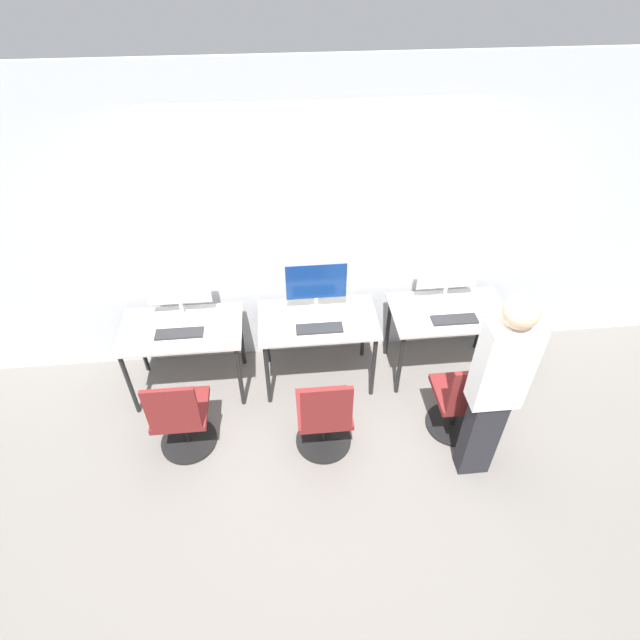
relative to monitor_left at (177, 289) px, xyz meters
The scene contains 18 objects.
ground_plane 1.67m from the monitor_left, 22.78° to the right, with size 20.00×20.00×0.00m, color slate.
wall_back 1.29m from the monitor_left, 11.77° to the left, with size 12.00×0.05×2.80m.
desk_left 0.42m from the monitor_left, 90.00° to the right, with size 1.06×0.64×0.75m.
monitor_left is the anchor object (origin of this frame).
keyboard_left 0.39m from the monitor_left, 90.00° to the right, with size 0.41×0.13×0.02m.
mouse_left 0.48m from the monitor_left, 45.71° to the right, with size 0.06×0.09×0.03m.
office_chair_left 1.12m from the monitor_left, 88.86° to the right, with size 0.48×0.48×0.90m.
desk_center 1.28m from the monitor_left, ahead, with size 1.06×0.64×0.75m.
monitor_center 1.21m from the monitor_left, ahead, with size 0.56×0.14×0.50m.
keyboard_center 1.28m from the monitor_left, 15.26° to the right, with size 0.41×0.13×0.02m.
mouse_center 1.55m from the monitor_left, 11.95° to the right, with size 0.06×0.09×0.03m.
office_chair_center 1.69m from the monitor_left, 40.61° to the right, with size 0.48×0.48×0.90m.
desk_right 2.46m from the monitor_left, ahead, with size 1.06×0.64×0.75m.
monitor_right 2.42m from the monitor_left, ahead, with size 0.56×0.14×0.50m.
keyboard_right 2.46m from the monitor_left, ahead, with size 0.41×0.13×0.02m.
mouse_right 2.73m from the monitor_left, ahead, with size 0.06×0.09×0.03m.
office_chair_right 2.63m from the monitor_left, 22.10° to the right, with size 0.48×0.48×0.90m.
person_right 2.72m from the monitor_left, 29.10° to the right, with size 0.36×0.23×1.78m.
Camera 1 is at (-0.32, -3.07, 3.63)m, focal length 28.00 mm.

